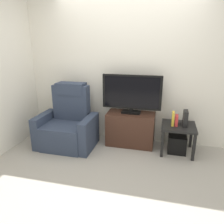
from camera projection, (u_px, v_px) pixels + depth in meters
ground_plane at (112, 168)px, 3.23m from camera, size 6.40×6.40×0.00m
wall_back at (128, 70)px, 3.87m from camera, size 6.40×0.06×2.60m
tv_stand at (131, 129)px, 3.90m from camera, size 0.83×0.42×0.59m
television at (132, 93)px, 3.72m from camera, size 1.01×0.20×0.66m
recliner_armchair at (68, 125)px, 3.87m from camera, size 0.98×0.78×1.08m
side_table at (178, 130)px, 3.59m from camera, size 0.54×0.54×0.48m
subwoofer_box at (177, 144)px, 3.67m from camera, size 0.29×0.29×0.29m
book_leftmost at (173, 119)px, 3.54m from camera, size 0.04×0.14×0.22m
book_middle at (176, 120)px, 3.53m from camera, size 0.05×0.13×0.17m
game_console at (185, 118)px, 3.51m from camera, size 0.07×0.20×0.25m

